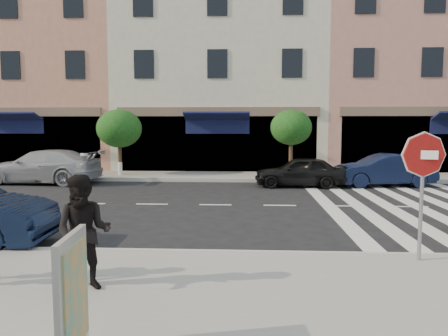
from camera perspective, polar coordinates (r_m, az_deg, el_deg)
ground at (r=9.77m, az=-2.83°, el=-9.09°), size 120.00×120.00×0.00m
sidewalk_near at (r=6.22m, az=-6.49°, el=-17.18°), size 60.00×4.50×0.15m
sidewalk_far at (r=20.56m, az=0.27°, el=-1.09°), size 60.00×3.00×0.15m
building_west_mid at (r=29.34m, az=-21.82°, el=14.09°), size 10.00×9.00×14.00m
building_centre at (r=26.61m, az=-0.20°, el=12.14°), size 11.00×9.00×11.00m
building_east_mid at (r=28.71m, az=25.18°, el=13.15°), size 13.00×9.00×13.00m
street_tree_wb at (r=21.06m, az=-13.53°, el=5.00°), size 2.10×2.10×3.06m
street_tree_c at (r=20.30m, az=8.76°, el=5.21°), size 1.90×1.90×3.04m
stop_sign at (r=8.12m, az=24.59°, el=0.21°), size 0.76×0.24×2.23m
walker at (r=6.53m, az=-17.87°, el=-8.01°), size 0.83×0.67×1.64m
poster_board at (r=4.60m, az=-19.10°, el=-16.34°), size 0.33×0.86×1.31m
car_far_left at (r=20.12m, az=-22.61°, el=0.17°), size 5.13×2.47×1.44m
car_far_mid at (r=17.83m, az=9.87°, el=-0.47°), size 3.63×1.53×1.23m
car_far_right at (r=18.84m, az=20.04°, el=-0.26°), size 4.15×1.86×1.32m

